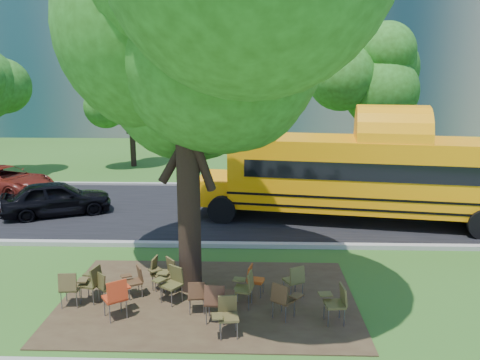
{
  "coord_description": "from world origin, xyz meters",
  "views": [
    {
      "loc": [
        2.07,
        -10.82,
        5.32
      ],
      "look_at": [
        1.61,
        4.4,
        1.84
      ],
      "focal_mm": 35.0,
      "sensor_mm": 36.0,
      "label": 1
    }
  ],
  "objects_px": {
    "chair_14": "(166,272)",
    "black_car": "(57,198)",
    "chair_0": "(71,285)",
    "chair_4": "(217,299)",
    "chair_6": "(245,285)",
    "chair_8": "(92,280)",
    "chair_15": "(337,300)",
    "chair_5": "(227,312)",
    "chair_2": "(117,294)",
    "chair_10": "(159,270)",
    "bg_car_red": "(4,181)",
    "main_tree": "(185,42)",
    "chair_9": "(135,278)",
    "chair_13": "(295,278)",
    "chair_3": "(172,281)",
    "chair_12": "(254,278)",
    "chair_1": "(106,285)",
    "chair_11": "(198,293)",
    "chair_7": "(283,297)",
    "school_bus": "(384,175)"
  },
  "relations": [
    {
      "from": "chair_4",
      "to": "chair_9",
      "type": "height_order",
      "value": "chair_4"
    },
    {
      "from": "chair_13",
      "to": "chair_3",
      "type": "bearing_deg",
      "value": 158.94
    },
    {
      "from": "chair_2",
      "to": "chair_4",
      "type": "height_order",
      "value": "chair_2"
    },
    {
      "from": "chair_3",
      "to": "bg_car_red",
      "type": "bearing_deg",
      "value": -11.85
    },
    {
      "from": "chair_15",
      "to": "chair_8",
      "type": "bearing_deg",
      "value": 75.58
    },
    {
      "from": "chair_10",
      "to": "black_car",
      "type": "distance_m",
      "value": 8.08
    },
    {
      "from": "chair_12",
      "to": "chair_9",
      "type": "bearing_deg",
      "value": -73.45
    },
    {
      "from": "chair_10",
      "to": "chair_12",
      "type": "bearing_deg",
      "value": 92.34
    },
    {
      "from": "chair_2",
      "to": "chair_3",
      "type": "height_order",
      "value": "chair_2"
    },
    {
      "from": "chair_0",
      "to": "black_car",
      "type": "xyz_separation_m",
      "value": [
        -3.31,
        7.18,
        0.12
      ]
    },
    {
      "from": "chair_0",
      "to": "chair_13",
      "type": "bearing_deg",
      "value": 2.79
    },
    {
      "from": "chair_8",
      "to": "chair_10",
      "type": "xyz_separation_m",
      "value": [
        1.44,
        0.68,
        -0.03
      ]
    },
    {
      "from": "chair_3",
      "to": "chair_11",
      "type": "height_order",
      "value": "chair_3"
    },
    {
      "from": "chair_2",
      "to": "chair_6",
      "type": "relative_size",
      "value": 1.1
    },
    {
      "from": "chair_14",
      "to": "chair_15",
      "type": "distance_m",
      "value": 4.17
    },
    {
      "from": "chair_9",
      "to": "chair_14",
      "type": "xyz_separation_m",
      "value": [
        0.71,
        0.24,
        0.07
      ]
    },
    {
      "from": "chair_15",
      "to": "bg_car_red",
      "type": "bearing_deg",
      "value": 44.27
    },
    {
      "from": "chair_1",
      "to": "chair_10",
      "type": "xyz_separation_m",
      "value": [
        1.1,
        0.75,
        0.04
      ]
    },
    {
      "from": "chair_12",
      "to": "chair_14",
      "type": "height_order",
      "value": "chair_14"
    },
    {
      "from": "black_car",
      "to": "chair_12",
      "type": "bearing_deg",
      "value": -154.34
    },
    {
      "from": "chair_15",
      "to": "chair_5",
      "type": "bearing_deg",
      "value": 97.47
    },
    {
      "from": "chair_0",
      "to": "chair_6",
      "type": "xyz_separation_m",
      "value": [
        4.03,
        0.14,
        -0.01
      ]
    },
    {
      "from": "chair_14",
      "to": "bg_car_red",
      "type": "bearing_deg",
      "value": 5.62
    },
    {
      "from": "chair_5",
      "to": "bg_car_red",
      "type": "relative_size",
      "value": 0.18
    },
    {
      "from": "chair_9",
      "to": "chair_15",
      "type": "height_order",
      "value": "chair_15"
    },
    {
      "from": "chair_14",
      "to": "black_car",
      "type": "xyz_separation_m",
      "value": [
        -5.37,
        6.38,
        0.12
      ]
    },
    {
      "from": "chair_12",
      "to": "chair_0",
      "type": "bearing_deg",
      "value": -66.73
    },
    {
      "from": "chair_8",
      "to": "chair_14",
      "type": "height_order",
      "value": "chair_8"
    },
    {
      "from": "chair_3",
      "to": "chair_7",
      "type": "xyz_separation_m",
      "value": [
        2.58,
        -0.74,
        -0.01
      ]
    },
    {
      "from": "main_tree",
      "to": "chair_12",
      "type": "bearing_deg",
      "value": -11.47
    },
    {
      "from": "chair_9",
      "to": "chair_11",
      "type": "xyz_separation_m",
      "value": [
        1.61,
        -0.77,
        0.02
      ]
    },
    {
      "from": "chair_6",
      "to": "chair_8",
      "type": "xyz_separation_m",
      "value": [
        -3.62,
        0.13,
        0.02
      ]
    },
    {
      "from": "chair_8",
      "to": "bg_car_red",
      "type": "relative_size",
      "value": 0.19
    },
    {
      "from": "chair_0",
      "to": "chair_15",
      "type": "height_order",
      "value": "chair_0"
    },
    {
      "from": "main_tree",
      "to": "chair_7",
      "type": "xyz_separation_m",
      "value": [
        2.24,
        -1.44,
        -5.46
      ]
    },
    {
      "from": "main_tree",
      "to": "chair_1",
      "type": "height_order",
      "value": "main_tree"
    },
    {
      "from": "chair_0",
      "to": "chair_2",
      "type": "xyz_separation_m",
      "value": [
        1.22,
        -0.51,
        0.04
      ]
    },
    {
      "from": "school_bus",
      "to": "chair_10",
      "type": "bearing_deg",
      "value": -131.77
    },
    {
      "from": "chair_3",
      "to": "bg_car_red",
      "type": "distance_m",
      "value": 13.47
    },
    {
      "from": "chair_0",
      "to": "chair_4",
      "type": "relative_size",
      "value": 0.94
    },
    {
      "from": "school_bus",
      "to": "chair_2",
      "type": "xyz_separation_m",
      "value": [
        -7.66,
        -7.18,
        -1.17
      ]
    },
    {
      "from": "chair_2",
      "to": "bg_car_red",
      "type": "relative_size",
      "value": 0.21
    },
    {
      "from": "chair_3",
      "to": "chair_7",
      "type": "bearing_deg",
      "value": -161.04
    },
    {
      "from": "chair_0",
      "to": "chair_3",
      "type": "height_order",
      "value": "chair_0"
    },
    {
      "from": "chair_3",
      "to": "chair_11",
      "type": "xyz_separation_m",
      "value": [
        0.67,
        -0.52,
        -0.05
      ]
    },
    {
      "from": "chair_6",
      "to": "chair_12",
      "type": "height_order",
      "value": "chair_6"
    },
    {
      "from": "chair_11",
      "to": "chair_14",
      "type": "xyz_separation_m",
      "value": [
        -0.9,
        1.01,
        0.05
      ]
    },
    {
      "from": "main_tree",
      "to": "bg_car_red",
      "type": "bearing_deg",
      "value": 136.46
    },
    {
      "from": "main_tree",
      "to": "chair_8",
      "type": "relative_size",
      "value": 10.65
    },
    {
      "from": "chair_7",
      "to": "chair_8",
      "type": "height_order",
      "value": "chair_8"
    }
  ]
}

